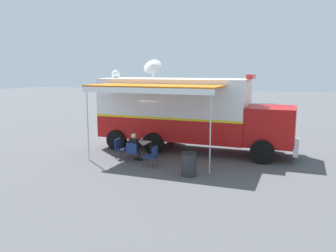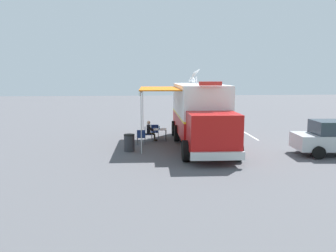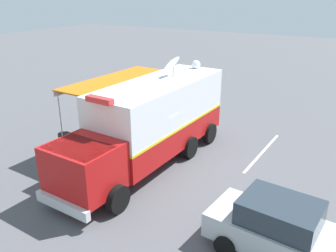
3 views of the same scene
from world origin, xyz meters
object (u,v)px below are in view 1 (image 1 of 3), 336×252
at_px(folding_chair_at_table, 133,151).
at_px(folding_chair_beside_table, 120,147).
at_px(trash_bin, 189,164).
at_px(folding_table, 140,143).
at_px(car_behind_truck, 262,118).
at_px(folding_chair_spare_by_truck, 152,155).
at_px(seated_responder, 135,147).
at_px(command_truck, 188,111).
at_px(water_bottle, 142,140).

distance_m(folding_chair_at_table, folding_chair_beside_table, 1.02).
bearing_deg(trash_bin, folding_table, -123.15).
xyz_separation_m(folding_table, car_behind_truck, (-8.63, 4.65, 0.21)).
height_order(folding_chair_spare_by_truck, car_behind_truck, car_behind_truck).
relative_size(seated_responder, car_behind_truck, 0.29).
bearing_deg(folding_table, command_truck, 144.20).
bearing_deg(folding_chair_beside_table, water_bottle, 103.10).
bearing_deg(folding_chair_at_table, folding_chair_spare_by_truck, 70.20).
relative_size(water_bottle, folding_chair_spare_by_truck, 0.26).
xyz_separation_m(folding_chair_spare_by_truck, seated_responder, (-0.56, -1.03, 0.14)).
distance_m(seated_responder, trash_bin, 3.03).
xyz_separation_m(folding_chair_beside_table, car_behind_truck, (-8.90, 5.49, 0.37)).
bearing_deg(command_truck, car_behind_truck, 154.54).
xyz_separation_m(seated_responder, car_behind_truck, (-9.24, 4.61, 0.23)).
height_order(folding_chair_beside_table, seated_responder, seated_responder).
xyz_separation_m(folding_chair_at_table, trash_bin, (1.03, 2.77, -0.06)).
xyz_separation_m(command_truck, water_bottle, (2.24, -1.47, -1.11)).
distance_m(water_bottle, folding_chair_beside_table, 1.04).
xyz_separation_m(water_bottle, trash_bin, (1.78, 2.69, -0.38)).
bearing_deg(command_truck, folding_chair_beside_table, -44.59).
height_order(trash_bin, car_behind_truck, car_behind_truck).
height_order(folding_chair_at_table, folding_chair_spare_by_truck, same).
relative_size(folding_chair_at_table, seated_responder, 0.70).
xyz_separation_m(folding_chair_beside_table, seated_responder, (0.34, 0.88, 0.14)).
distance_m(folding_chair_beside_table, trash_bin, 3.97).
relative_size(folding_table, seated_responder, 0.66).
bearing_deg(command_truck, water_bottle, -33.28).
distance_m(command_truck, folding_chair_spare_by_truck, 3.69).
distance_m(folding_chair_spare_by_truck, trash_bin, 1.86).
bearing_deg(folding_chair_spare_by_truck, seated_responder, -118.63).
xyz_separation_m(folding_table, folding_chair_spare_by_truck, (1.17, 1.06, -0.16)).
bearing_deg(folding_chair_beside_table, seated_responder, 69.15).
bearing_deg(trash_bin, command_truck, -163.11).
bearing_deg(folding_chair_at_table, command_truck, 152.58).
bearing_deg(folding_chair_beside_table, command_truck, 135.41).
bearing_deg(folding_chair_at_table, folding_chair_beside_table, -120.91).
bearing_deg(folding_table, car_behind_truck, 151.70).
relative_size(command_truck, folding_chair_beside_table, 11.00).
bearing_deg(water_bottle, trash_bin, 56.55).
xyz_separation_m(water_bottle, car_behind_truck, (-8.68, 4.54, 0.05)).
relative_size(command_truck, seated_responder, 7.65).
bearing_deg(folding_chair_at_table, trash_bin, 69.62).
xyz_separation_m(folding_chair_beside_table, trash_bin, (1.56, 3.65, -0.06)).
bearing_deg(seated_responder, water_bottle, 172.51).
bearing_deg(folding_chair_spare_by_truck, car_behind_truck, 159.92).
xyz_separation_m(folding_table, water_bottle, (0.05, 0.11, 0.16)).
bearing_deg(folding_chair_spare_by_truck, folding_chair_beside_table, -115.15).
relative_size(folding_chair_beside_table, seated_responder, 0.70).
height_order(command_truck, water_bottle, command_truck).
bearing_deg(car_behind_truck, folding_chair_spare_by_truck, -20.08).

